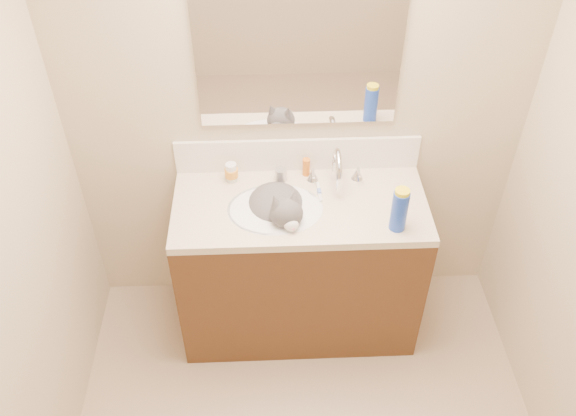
{
  "coord_description": "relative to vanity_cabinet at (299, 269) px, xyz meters",
  "views": [
    {
      "loc": [
        -0.15,
        -1.16,
        2.75
      ],
      "look_at": [
        -0.06,
        0.92,
        0.88
      ],
      "focal_mm": 38.0,
      "sensor_mm": 36.0,
      "label": 1
    }
  ],
  "objects": [
    {
      "name": "room_shell",
      "position": [
        0.0,
        -0.97,
        1.08
      ],
      "size": [
        2.24,
        2.54,
        2.52
      ],
      "color": "#C2B090",
      "rests_on": "ground"
    },
    {
      "name": "vanity_cabinet",
      "position": [
        0.0,
        0.0,
        0.0
      ],
      "size": [
        1.2,
        0.55,
        0.82
      ],
      "primitive_type": "cube",
      "color": "#462913",
      "rests_on": "ground"
    },
    {
      "name": "counter_slab",
      "position": [
        0.0,
        0.0,
        0.43
      ],
      "size": [
        1.2,
        0.55,
        0.04
      ],
      "primitive_type": "cube",
      "color": "beige",
      "rests_on": "vanity_cabinet"
    },
    {
      "name": "basin",
      "position": [
        -0.12,
        -0.03,
        0.38
      ],
      "size": [
        0.45,
        0.36,
        0.14
      ],
      "primitive_type": "ellipsoid",
      "color": "white",
      "rests_on": "vanity_cabinet"
    },
    {
      "name": "faucet",
      "position": [
        0.18,
        0.14,
        0.54
      ],
      "size": [
        0.28,
        0.2,
        0.21
      ],
      "color": "silver",
      "rests_on": "counter_slab"
    },
    {
      "name": "cat",
      "position": [
        -0.1,
        -0.01,
        0.42
      ],
      "size": [
        0.4,
        0.43,
        0.32
      ],
      "rotation": [
        0.0,
        0.0,
        0.32
      ],
      "color": "#4A484A",
      "rests_on": "basin"
    },
    {
      "name": "backsplash",
      "position": [
        0.0,
        0.26,
        0.54
      ],
      "size": [
        1.2,
        0.02,
        0.18
      ],
      "primitive_type": "cube",
      "color": "white",
      "rests_on": "counter_slab"
    },
    {
      "name": "mirror",
      "position": [
        0.0,
        0.26,
        1.13
      ],
      "size": [
        0.9,
        0.02,
        0.8
      ],
      "primitive_type": "cube",
      "color": "white",
      "rests_on": "room_shell"
    },
    {
      "name": "pill_bottle",
      "position": [
        -0.33,
        0.19,
        0.5
      ],
      "size": [
        0.06,
        0.06,
        0.1
      ],
      "primitive_type": "cylinder",
      "rotation": [
        0.0,
        0.0,
        -0.14
      ],
      "color": "silver",
      "rests_on": "counter_slab"
    },
    {
      "name": "pill_label",
      "position": [
        -0.33,
        0.19,
        0.5
      ],
      "size": [
        0.07,
        0.07,
        0.04
      ],
      "primitive_type": "cylinder",
      "rotation": [
        0.0,
        0.0,
        -0.14
      ],
      "color": "orange",
      "rests_on": "pill_bottle"
    },
    {
      "name": "silver_jar",
      "position": [
        -0.09,
        0.18,
        0.48
      ],
      "size": [
        0.07,
        0.07,
        0.07
      ],
      "primitive_type": "cylinder",
      "rotation": [
        0.0,
        0.0,
        -0.23
      ],
      "color": "#B7B7BC",
      "rests_on": "counter_slab"
    },
    {
      "name": "amber_bottle",
      "position": [
        0.04,
        0.22,
        0.5
      ],
      "size": [
        0.04,
        0.04,
        0.09
      ],
      "primitive_type": "cylinder",
      "rotation": [
        0.0,
        0.0,
        -0.14
      ],
      "color": "orange",
      "rests_on": "counter_slab"
    },
    {
      "name": "toothbrush",
      "position": [
        0.1,
        0.08,
        0.45
      ],
      "size": [
        0.02,
        0.14,
        0.01
      ],
      "primitive_type": "cube",
      "rotation": [
        0.0,
        0.0,
        0.04
      ],
      "color": "silver",
      "rests_on": "counter_slab"
    },
    {
      "name": "toothbrush_head",
      "position": [
        0.1,
        0.08,
        0.46
      ],
      "size": [
        0.02,
        0.03,
        0.02
      ],
      "primitive_type": "cube",
      "rotation": [
        0.0,
        0.0,
        0.04
      ],
      "color": "#6381D4",
      "rests_on": "counter_slab"
    },
    {
      "name": "spray_can",
      "position": [
        0.42,
        -0.18,
        0.55
      ],
      "size": [
        0.08,
        0.08,
        0.2
      ],
      "primitive_type": "cylinder",
      "rotation": [
        0.0,
        0.0,
        -0.09
      ],
      "color": "#1B3FBD",
      "rests_on": "counter_slab"
    },
    {
      "name": "spray_cap",
      "position": [
        0.42,
        -0.18,
        0.65
      ],
      "size": [
        0.07,
        0.07,
        0.04
      ],
      "primitive_type": "cylinder",
      "rotation": [
        0.0,
        0.0,
        -0.09
      ],
      "color": "yellow",
      "rests_on": "spray_can"
    }
  ]
}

